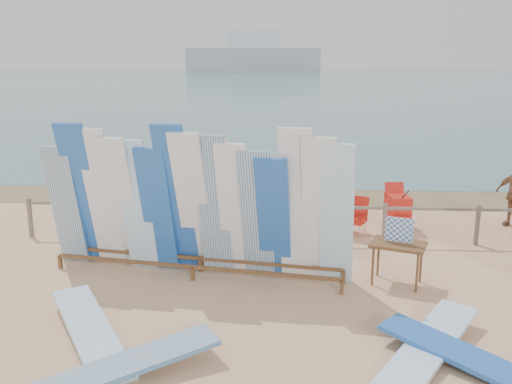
# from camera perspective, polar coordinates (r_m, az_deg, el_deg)

# --- Properties ---
(ground) EXTENTS (160.00, 160.00, 0.00)m
(ground) POSITION_cam_1_polar(r_m,az_deg,el_deg) (9.40, 4.08, -11.11)
(ground) COLOR #DBA97E
(ground) RESTS_ON ground
(ocean) EXTENTS (320.00, 240.00, 0.02)m
(ocean) POSITION_cam_1_polar(r_m,az_deg,el_deg) (136.60, 3.46, 11.98)
(ocean) COLOR #446E7A
(ocean) RESTS_ON ground
(wet_sand_strip) EXTENTS (40.00, 2.60, 0.01)m
(wet_sand_strip) POSITION_cam_1_polar(r_m,az_deg,el_deg) (16.22, 3.79, -0.41)
(wet_sand_strip) COLOR olive
(wet_sand_strip) RESTS_ON ground
(distant_ship) EXTENTS (45.00, 8.00, 14.00)m
(distant_ship) POSITION_cam_1_polar(r_m,az_deg,el_deg) (188.92, -0.28, 14.07)
(distant_ship) COLOR #999EA3
(distant_ship) RESTS_ON ocean
(fence) EXTENTS (12.08, 0.08, 0.90)m
(fence) POSITION_cam_1_polar(r_m,az_deg,el_deg) (12.00, 3.97, -2.35)
(fence) COLOR #77685A
(fence) RESTS_ON ground
(main_surfboard_rack) EXTENTS (5.82, 1.66, 2.89)m
(main_surfboard_rack) POSITION_cam_1_polar(r_m,az_deg,el_deg) (9.94, -6.42, -1.76)
(main_surfboard_rack) COLOR brown
(main_surfboard_rack) RESTS_ON ground
(vendor_table) EXTENTS (1.11, 0.95, 1.24)m
(vendor_table) POSITION_cam_1_polar(r_m,az_deg,el_deg) (10.12, 14.64, -7.16)
(vendor_table) COLOR brown
(vendor_table) RESTS_ON ground
(flat_board_a) EXTENTS (1.95, 2.56, 0.29)m
(flat_board_a) POSITION_cam_1_polar(r_m,az_deg,el_deg) (8.49, -16.98, -14.60)
(flat_board_a) COLOR #9ACFF7
(flat_board_a) RESTS_ON ground
(flat_board_e) EXTENTS (2.58, 1.91, 0.33)m
(flat_board_e) POSITION_cam_1_polar(r_m,az_deg,el_deg) (7.47, -14.47, -18.61)
(flat_board_e) COLOR silver
(flat_board_e) RESTS_ON ground
(flat_board_d) EXTENTS (2.40, 2.19, 0.29)m
(flat_board_d) POSITION_cam_1_polar(r_m,az_deg,el_deg) (7.94, 22.33, -17.14)
(flat_board_d) COLOR blue
(flat_board_d) RESTS_ON ground
(flat_board_b) EXTENTS (1.99, 2.54, 0.29)m
(flat_board_b) POSITION_cam_1_polar(r_m,az_deg,el_deg) (8.06, 17.50, -16.26)
(flat_board_b) COLOR #9ACFF7
(flat_board_b) RESTS_ON ground
(beach_chair_left) EXTENTS (0.73, 0.74, 0.86)m
(beach_chair_left) POSITION_cam_1_polar(r_m,az_deg,el_deg) (12.84, 10.24, -3.24)
(beach_chair_left) COLOR red
(beach_chair_left) RESTS_ON ground
(beach_chair_right) EXTENTS (0.61, 0.63, 0.77)m
(beach_chair_right) POSITION_cam_1_polar(r_m,az_deg,el_deg) (12.77, 4.93, -3.27)
(beach_chair_right) COLOR red
(beach_chair_right) RESTS_ON ground
(stroller) EXTENTS (0.64, 0.85, 1.07)m
(stroller) POSITION_cam_1_polar(r_m,az_deg,el_deg) (13.39, 14.64, -1.96)
(stroller) COLOR red
(stroller) RESTS_ON ground
(beachgoer_2) EXTENTS (0.91, 0.87, 1.76)m
(beachgoer_2) POSITION_cam_1_polar(r_m,az_deg,el_deg) (13.70, -12.20, 0.46)
(beachgoer_2) COLOR beige
(beachgoer_2) RESTS_ON ground
(beachgoer_3) EXTENTS (1.25, 0.75, 1.80)m
(beachgoer_3) POSITION_cam_1_polar(r_m,az_deg,el_deg) (15.33, -3.57, 2.21)
(beachgoer_3) COLOR tan
(beachgoer_3) RESTS_ON ground
(beachgoer_6) EXTENTS (0.76, 0.90, 1.68)m
(beachgoer_6) POSITION_cam_1_polar(r_m,az_deg,el_deg) (12.70, 9.07, -0.62)
(beachgoer_6) COLOR tan
(beachgoer_6) RESTS_ON ground
(beachgoer_extra_1) EXTENTS (0.50, 1.09, 1.83)m
(beachgoer_extra_1) POSITION_cam_1_polar(r_m,az_deg,el_deg) (14.70, -15.21, 1.32)
(beachgoer_extra_1) COLOR #8C6042
(beachgoer_extra_1) RESTS_ON ground
(beachgoer_4) EXTENTS (0.82, 1.08, 1.70)m
(beachgoer_4) POSITION_cam_1_polar(r_m,az_deg,el_deg) (13.44, 3.39, 0.37)
(beachgoer_4) COLOR #8C6042
(beachgoer_4) RESTS_ON ground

